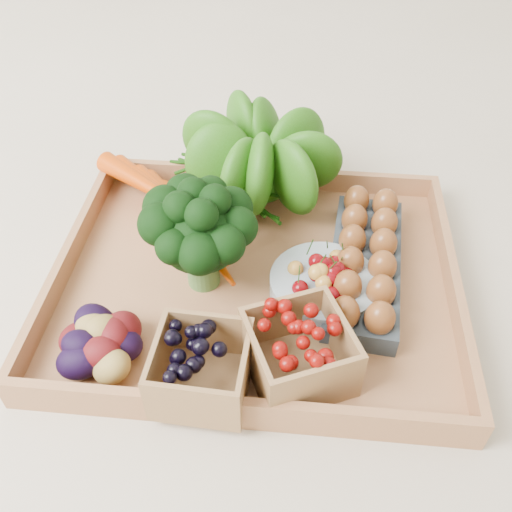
# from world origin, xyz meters

# --- Properties ---
(ground) EXTENTS (4.00, 4.00, 0.00)m
(ground) POSITION_xyz_m (0.00, 0.00, 0.00)
(ground) COLOR beige
(ground) RESTS_ON ground
(tray) EXTENTS (0.55, 0.45, 0.01)m
(tray) POSITION_xyz_m (0.00, 0.00, 0.01)
(tray) COLOR #AD7448
(tray) RESTS_ON ground
(carrots) EXTENTS (0.23, 0.17, 0.06)m
(carrots) POSITION_xyz_m (-0.12, 0.10, 0.04)
(carrots) COLOR #C53D03
(carrots) RESTS_ON tray
(lettuce) EXTENTS (0.17, 0.17, 0.17)m
(lettuce) POSITION_xyz_m (-0.01, 0.20, 0.10)
(lettuce) COLOR #224E0C
(lettuce) RESTS_ON tray
(broccoli) EXTENTS (0.15, 0.15, 0.12)m
(broccoli) POSITION_xyz_m (-0.07, -0.01, 0.07)
(broccoli) COLOR black
(broccoli) RESTS_ON tray
(cherry_bowl) EXTENTS (0.14, 0.14, 0.04)m
(cherry_bowl) POSITION_xyz_m (0.09, -0.03, 0.03)
(cherry_bowl) COLOR #8C9EA5
(cherry_bowl) RESTS_ON tray
(egg_carton) EXTENTS (0.12, 0.28, 0.03)m
(egg_carton) POSITION_xyz_m (0.15, 0.02, 0.03)
(egg_carton) COLOR #353E44
(egg_carton) RESTS_ON tray
(potatoes) EXTENTS (0.13, 0.13, 0.07)m
(potatoes) POSITION_xyz_m (-0.18, -0.15, 0.05)
(potatoes) COLOR #440B0D
(potatoes) RESTS_ON tray
(punnet_blackberry) EXTENTS (0.11, 0.11, 0.07)m
(punnet_blackberry) POSITION_xyz_m (-0.05, -0.18, 0.05)
(punnet_blackberry) COLOR black
(punnet_blackberry) RESTS_ON tray
(punnet_raspberry) EXTENTS (0.15, 0.15, 0.08)m
(punnet_raspberry) POSITION_xyz_m (0.06, -0.15, 0.05)
(punnet_raspberry) COLOR #650704
(punnet_raspberry) RESTS_ON tray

